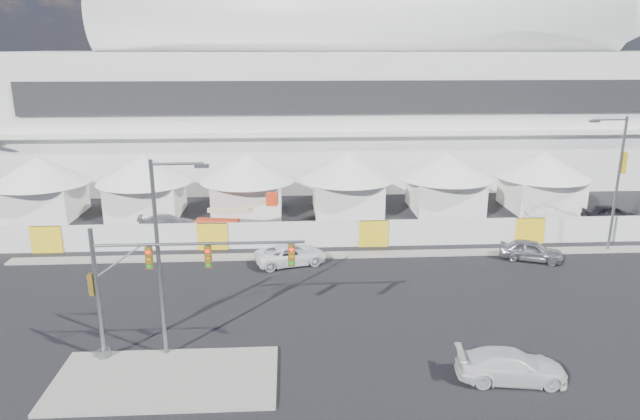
{
  "coord_description": "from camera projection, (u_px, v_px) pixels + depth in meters",
  "views": [
    {
      "loc": [
        -0.33,
        -25.98,
        14.5
      ],
      "look_at": [
        1.72,
        10.0,
        4.18
      ],
      "focal_mm": 32.0,
      "sensor_mm": 36.0,
      "label": 1
    }
  ],
  "objects": [
    {
      "name": "far_curb",
      "position": [
        565.0,
        250.0,
        42.02
      ],
      "size": [
        80.0,
        1.2,
        0.12
      ],
      "primitive_type": "cube",
      "color": "gray",
      "rests_on": "ground"
    },
    {
      "name": "lot_car_a",
      "position": [
        553.0,
        216.0,
        48.11
      ],
      "size": [
        2.1,
        4.62,
        1.47
      ],
      "primitive_type": "imported",
      "rotation": [
        0.0,
        0.0,
        1.45
      ],
      "color": "white",
      "rests_on": "ground"
    },
    {
      "name": "pickup_near",
      "position": [
        511.0,
        366.0,
        25.6
      ],
      "size": [
        2.54,
        5.08,
        1.42
      ],
      "primitive_type": "imported",
      "rotation": [
        0.0,
        0.0,
        1.45
      ],
      "color": "silver",
      "rests_on": "ground"
    },
    {
      "name": "tent_row",
      "position": [
        298.0,
        178.0,
        51.14
      ],
      "size": [
        53.4,
        8.4,
        5.4
      ],
      "color": "white",
      "rests_on": "ground"
    },
    {
      "name": "lot_car_c",
      "position": [
        168.0,
        223.0,
        46.47
      ],
      "size": [
        2.45,
        4.85,
        1.35
      ],
      "primitive_type": "imported",
      "rotation": [
        0.0,
        0.0,
        1.69
      ],
      "color": "#A2A1A6",
      "rests_on": "ground"
    },
    {
      "name": "stadium",
      "position": [
        364.0,
        92.0,
        66.65
      ],
      "size": [
        80.0,
        24.8,
        21.98
      ],
      "color": "silver",
      "rests_on": "ground"
    },
    {
      "name": "lot_car_b",
      "position": [
        611.0,
        214.0,
        48.71
      ],
      "size": [
        2.53,
        4.88,
        1.59
      ],
      "primitive_type": "imported",
      "rotation": [
        0.0,
        0.0,
        1.43
      ],
      "color": "black",
      "rests_on": "ground"
    },
    {
      "name": "streetlight_median",
      "position": [
        163.0,
        246.0,
        26.29
      ],
      "size": [
        2.65,
        0.27,
        9.57
      ],
      "color": "gray",
      "rests_on": "median_island"
    },
    {
      "name": "traffic_mast",
      "position": [
        147.0,
        285.0,
        26.54
      ],
      "size": [
        10.02,
        0.63,
        6.47
      ],
      "color": "slate",
      "rests_on": "median_island"
    },
    {
      "name": "streetlight_curb",
      "position": [
        616.0,
        175.0,
        40.62
      ],
      "size": [
        2.93,
        0.66,
        9.88
      ],
      "color": "gray",
      "rests_on": "ground"
    },
    {
      "name": "median_island",
      "position": [
        166.0,
        379.0,
        25.72
      ],
      "size": [
        10.0,
        5.0,
        0.15
      ],
      "primitive_type": "cube",
      "color": "gray",
      "rests_on": "ground"
    },
    {
      "name": "ground",
      "position": [
        297.0,
        343.0,
        28.94
      ],
      "size": [
        160.0,
        160.0,
        0.0
      ],
      "primitive_type": "plane",
      "color": "black",
      "rests_on": "ground"
    },
    {
      "name": "hoarding_fence",
      "position": [
        373.0,
        233.0,
        42.91
      ],
      "size": [
        70.0,
        0.25,
        2.0
      ],
      "primitive_type": "cube",
      "color": "silver",
      "rests_on": "ground"
    },
    {
      "name": "pickup_curb",
      "position": [
        291.0,
        255.0,
        39.38
      ],
      "size": [
        3.49,
        5.36,
        1.37
      ],
      "primitive_type": "imported",
      "rotation": [
        0.0,
        0.0,
        1.84
      ],
      "color": "white",
      "rests_on": "ground"
    },
    {
      "name": "boom_lift",
      "position": [
        225.0,
        222.0,
        45.93
      ],
      "size": [
        6.88,
        2.0,
        3.44
      ],
      "rotation": [
        0.0,
        0.0,
        -0.14
      ],
      "color": "red",
      "rests_on": "ground"
    },
    {
      "name": "sedan_silver",
      "position": [
        531.0,
        250.0,
        40.08
      ],
      "size": [
        3.19,
        4.61,
        1.46
      ],
      "primitive_type": "imported",
      "rotation": [
        0.0,
        0.0,
        1.19
      ],
      "color": "#9A9A9E",
      "rests_on": "ground"
    }
  ]
}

